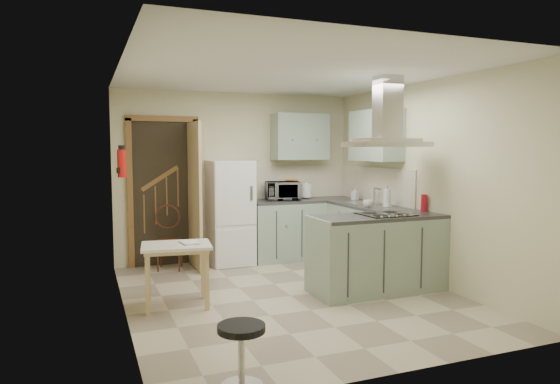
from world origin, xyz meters
name	(u,v)px	position (x,y,z in m)	size (l,w,h in m)	color
floor	(291,296)	(0.00, 0.00, 0.00)	(4.20, 4.20, 0.00)	#B7AA8E
ceiling	(291,73)	(0.00, 0.00, 2.50)	(4.20, 4.20, 0.00)	silver
back_wall	(237,177)	(0.00, 2.10, 1.25)	(3.60, 3.60, 0.00)	beige
left_wall	(123,192)	(-1.80, 0.00, 1.25)	(4.20, 4.20, 0.00)	beige
right_wall	(424,182)	(1.80, 0.00, 1.25)	(4.20, 4.20, 0.00)	beige
doorway	(164,192)	(-1.10, 2.07, 1.05)	(1.10, 0.12, 2.10)	brown
fridge	(230,212)	(-0.20, 1.80, 0.75)	(0.60, 0.60, 1.50)	white
counter_back	(285,229)	(0.66, 1.80, 0.45)	(1.08, 0.60, 0.90)	#9EB2A0
counter_right	(357,233)	(1.50, 1.12, 0.45)	(0.60, 1.95, 0.90)	#9EB2A0
splashback	(296,182)	(0.96, 2.09, 1.15)	(1.68, 0.02, 0.50)	beige
wall_cabinet_back	(300,137)	(0.95, 1.93, 1.85)	(0.85, 0.35, 0.70)	#9EB2A0
wall_cabinet_right	(376,136)	(1.62, 0.85, 1.85)	(0.35, 0.90, 0.70)	#9EB2A0
peninsula	(378,253)	(1.02, -0.18, 0.45)	(1.55, 0.65, 0.90)	#9EB2A0
hob	(386,214)	(1.12, -0.18, 0.91)	(0.58, 0.50, 0.01)	black
extractor_hood	(387,144)	(1.12, -0.18, 1.72)	(0.90, 0.55, 0.10)	silver
sink	(363,203)	(1.50, 0.95, 0.91)	(0.45, 0.40, 0.01)	silver
fire_extinguisher	(122,164)	(-1.74, 0.90, 1.50)	(0.10, 0.10, 0.32)	#B2140F
drop_leaf_table	(177,275)	(-1.27, 0.10, 0.33)	(0.71, 0.53, 0.67)	#CFB27F
bentwood_chair	(170,240)	(-1.08, 1.78, 0.40)	(0.36, 0.36, 0.81)	#4A2918
stool	(242,356)	(-1.16, -1.87, 0.23)	(0.34, 0.34, 0.45)	black
microwave	(283,191)	(0.61, 1.80, 1.04)	(0.50, 0.34, 0.28)	black
kettle	(306,190)	(1.05, 1.90, 1.02)	(0.17, 0.17, 0.25)	white
cereal_box	(292,189)	(0.83, 1.96, 1.05)	(0.08, 0.20, 0.29)	#BE6816
soap_bottle	(355,194)	(1.64, 1.42, 1.00)	(0.09, 0.09, 0.19)	#A0A2AB
paper_towel	(387,198)	(1.57, 0.47, 1.02)	(0.10, 0.10, 0.25)	silver
cup	(368,204)	(1.32, 0.52, 0.95)	(0.13, 0.13, 0.10)	silver
red_bottle	(424,203)	(1.75, -0.07, 1.00)	(0.07, 0.07, 0.21)	red
book	(182,239)	(-1.21, 0.09, 0.72)	(0.17, 0.24, 0.11)	#9F3540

